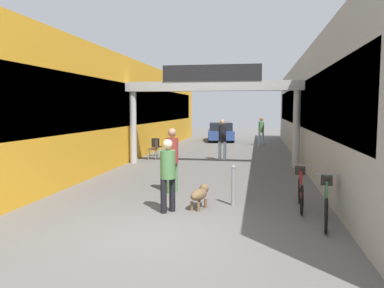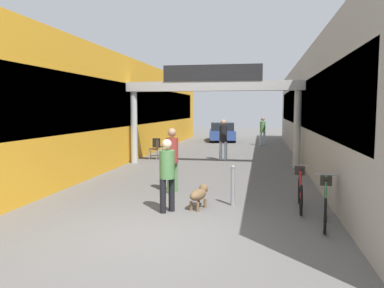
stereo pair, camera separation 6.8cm
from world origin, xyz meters
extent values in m
plane|color=#605E5B|center=(0.00, 0.00, 0.00)|extent=(80.00, 80.00, 0.00)
cube|color=gold|center=(-5.10, 11.00, 2.25)|extent=(3.00, 26.00, 4.50)
cube|color=black|center=(-3.62, 11.00, 2.48)|extent=(0.04, 23.40, 1.80)
cube|color=#9E9993|center=(5.10, 11.00, 2.25)|extent=(3.00, 26.00, 4.50)
cube|color=black|center=(3.62, 11.00, 2.48)|extent=(0.04, 23.40, 1.80)
cylinder|color=#B2B2B2|center=(-3.35, 8.59, 1.51)|extent=(0.28, 0.28, 3.03)
cylinder|color=#B2B2B2|center=(3.35, 8.59, 1.51)|extent=(0.28, 0.28, 3.03)
cube|color=#B2B2B2|center=(0.00, 8.59, 3.22)|extent=(7.40, 0.44, 0.39)
cube|color=#232326|center=(0.00, 8.39, 3.74)|extent=(3.96, 0.10, 0.64)
cylinder|color=black|center=(-0.16, 1.36, 0.38)|extent=(0.20, 0.20, 0.77)
cylinder|color=black|center=(-0.01, 1.55, 0.38)|extent=(0.20, 0.20, 0.77)
cylinder|color=#4C7F47|center=(-0.09, 1.46, 1.08)|extent=(0.48, 0.48, 0.63)
sphere|color=beige|center=(-0.09, 1.46, 1.54)|extent=(0.30, 0.30, 0.22)
cylinder|color=#4C7F47|center=(-0.39, 3.51, 0.42)|extent=(0.19, 0.19, 0.83)
cylinder|color=#4C7F47|center=(-0.50, 3.30, 0.42)|extent=(0.19, 0.19, 0.83)
cylinder|color=#99332D|center=(-0.44, 3.41, 1.18)|extent=(0.46, 0.46, 0.69)
sphere|color=tan|center=(-0.44, 3.41, 1.67)|extent=(0.32, 0.32, 0.24)
cylinder|color=#A5BFE0|center=(0.41, 10.03, 0.43)|extent=(0.18, 0.18, 0.86)
cylinder|color=#A5BFE0|center=(0.18, 10.10, 0.43)|extent=(0.18, 0.18, 0.86)
cylinder|color=black|center=(0.30, 10.06, 1.21)|extent=(0.43, 0.43, 0.71)
sphere|color=tan|center=(0.30, 10.06, 1.72)|extent=(0.30, 0.30, 0.24)
cylinder|color=#A5BFE0|center=(2.16, 17.36, 0.41)|extent=(0.18, 0.18, 0.83)
cylinder|color=#A5BFE0|center=(1.94, 17.27, 0.41)|extent=(0.18, 0.18, 0.83)
cylinder|color=#4C7F47|center=(2.05, 17.31, 1.17)|extent=(0.45, 0.45, 0.69)
sphere|color=#8C664C|center=(2.05, 17.31, 1.66)|extent=(0.31, 0.31, 0.23)
ellipsoid|color=brown|center=(0.55, 1.84, 0.34)|extent=(0.46, 0.70, 0.26)
sphere|color=brown|center=(0.63, 2.11, 0.43)|extent=(0.27, 0.27, 0.22)
sphere|color=white|center=(0.61, 2.02, 0.32)|extent=(0.19, 0.19, 0.16)
cylinder|color=brown|center=(0.52, 2.05, 0.10)|extent=(0.09, 0.09, 0.21)
cylinder|color=brown|center=(0.69, 2.00, 0.10)|extent=(0.09, 0.09, 0.21)
cylinder|color=brown|center=(0.41, 1.67, 0.10)|extent=(0.09, 0.09, 0.21)
cylinder|color=brown|center=(0.58, 1.63, 0.10)|extent=(0.09, 0.09, 0.21)
torus|color=black|center=(3.32, 1.57, 0.34)|extent=(0.16, 0.67, 0.67)
torus|color=black|center=(3.15, 0.56, 0.34)|extent=(0.16, 0.67, 0.67)
cube|color=#338C4C|center=(3.24, 1.07, 0.52)|extent=(0.19, 0.94, 0.34)
cylinder|color=#338C4C|center=(3.22, 0.95, 0.74)|extent=(0.04, 0.04, 0.42)
cube|color=black|center=(3.22, 0.95, 0.96)|extent=(0.13, 0.23, 0.05)
cylinder|color=#338C4C|center=(3.31, 1.51, 0.72)|extent=(0.04, 0.04, 0.46)
cylinder|color=gray|center=(3.31, 1.51, 0.96)|extent=(0.46, 0.10, 0.03)
cube|color=#332D28|center=(3.34, 1.71, 0.80)|extent=(0.27, 0.24, 0.20)
torus|color=black|center=(2.90, 2.77, 0.34)|extent=(0.09, 0.67, 0.67)
torus|color=black|center=(2.84, 1.75, 0.34)|extent=(0.09, 0.67, 0.67)
cube|color=red|center=(2.87, 2.26, 0.52)|extent=(0.09, 0.94, 0.34)
cylinder|color=red|center=(2.87, 2.14, 0.74)|extent=(0.03, 0.03, 0.42)
cube|color=black|center=(2.87, 2.14, 0.96)|extent=(0.11, 0.23, 0.05)
cylinder|color=red|center=(2.90, 2.71, 0.72)|extent=(0.03, 0.03, 0.46)
cylinder|color=gray|center=(2.90, 2.71, 0.96)|extent=(0.46, 0.06, 0.03)
cube|color=#332D28|center=(2.91, 2.91, 0.80)|extent=(0.25, 0.21, 0.20)
cylinder|color=gray|center=(1.31, 2.30, 0.45)|extent=(0.10, 0.10, 0.90)
sphere|color=gray|center=(1.31, 2.30, 0.93)|extent=(0.10, 0.10, 0.10)
cylinder|color=gray|center=(-3.02, 9.65, 0.23)|extent=(0.03, 0.03, 0.45)
cylinder|color=gray|center=(-3.06, 9.99, 0.23)|extent=(0.03, 0.03, 0.45)
cylinder|color=gray|center=(-2.69, 9.68, 0.23)|extent=(0.03, 0.03, 0.45)
cylinder|color=gray|center=(-2.72, 10.02, 0.23)|extent=(0.03, 0.03, 0.45)
cube|color=olive|center=(-2.87, 9.83, 0.47)|extent=(0.44, 0.44, 0.04)
cube|color=olive|center=(-2.69, 9.85, 0.69)|extent=(0.08, 0.40, 0.40)
cylinder|color=gray|center=(-3.14, 11.20, 0.23)|extent=(0.03, 0.03, 0.45)
cylinder|color=gray|center=(-2.80, 11.15, 0.23)|extent=(0.03, 0.03, 0.45)
cylinder|color=gray|center=(-3.18, 10.86, 0.23)|extent=(0.03, 0.03, 0.45)
cylinder|color=gray|center=(-2.84, 10.82, 0.23)|extent=(0.03, 0.03, 0.45)
cube|color=black|center=(-2.99, 11.01, 0.47)|extent=(0.45, 0.45, 0.04)
cube|color=black|center=(-3.01, 10.83, 0.69)|extent=(0.40, 0.09, 0.40)
cube|color=#2D478C|center=(-0.82, 20.29, 0.48)|extent=(2.27, 4.20, 0.60)
cube|color=#1E2328|center=(-0.80, 20.14, 1.06)|extent=(1.86, 2.39, 0.55)
cylinder|color=black|center=(-1.80, 21.62, 0.30)|extent=(0.28, 0.62, 0.60)
cylinder|color=black|center=(-0.22, 21.83, 0.30)|extent=(0.28, 0.62, 0.60)
cylinder|color=black|center=(-1.41, 18.74, 0.30)|extent=(0.28, 0.62, 0.60)
cylinder|color=black|center=(0.17, 18.96, 0.30)|extent=(0.28, 0.62, 0.60)
camera|label=1|loc=(1.89, -6.55, 2.32)|focal=35.00mm
camera|label=2|loc=(1.96, -6.54, 2.32)|focal=35.00mm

